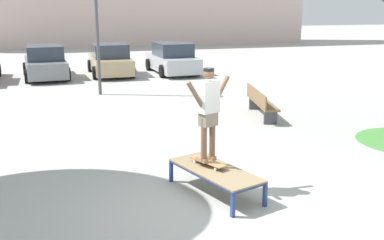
% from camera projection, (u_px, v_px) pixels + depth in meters
% --- Properties ---
extents(ground_plane, '(120.00, 120.00, 0.00)m').
position_uv_depth(ground_plane, '(208.00, 206.00, 7.75)').
color(ground_plane, '#A8A8A3').
extents(skate_box, '(1.33, 2.04, 0.46)m').
position_uv_depth(skate_box, '(215.00, 172.00, 8.19)').
color(skate_box, navy).
rests_on(skate_box, ground).
extents(skateboard, '(0.51, 0.81, 0.09)m').
position_uv_depth(skateboard, '(208.00, 162.00, 8.33)').
color(skateboard, '#9E754C').
rests_on(skateboard, skate_box).
extents(skater, '(0.94, 0.48, 1.69)m').
position_uv_depth(skater, '(208.00, 108.00, 8.09)').
color(skater, brown).
rests_on(skater, skateboard).
extents(car_grey, '(2.18, 4.33, 1.50)m').
position_uv_depth(car_grey, '(45.00, 63.00, 21.12)').
color(car_grey, slate).
rests_on(car_grey, ground).
extents(car_tan, '(1.98, 4.23, 1.50)m').
position_uv_depth(car_tan, '(110.00, 60.00, 22.08)').
color(car_tan, tan).
rests_on(car_tan, ground).
extents(car_silver, '(2.10, 4.29, 1.50)m').
position_uv_depth(car_silver, '(172.00, 59.00, 22.59)').
color(car_silver, '#B7BABF').
rests_on(car_silver, ground).
extents(park_bench, '(0.87, 2.44, 0.83)m').
position_uv_depth(park_bench, '(261.00, 102.00, 13.87)').
color(park_bench, brown).
rests_on(park_bench, ground).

